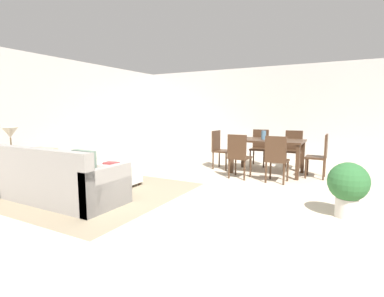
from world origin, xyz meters
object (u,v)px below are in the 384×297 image
Objects in this scene: table_lamp at (10,134)px; potted_plant at (348,185)px; dining_chair_near_left at (239,154)px; couch at (59,182)px; dining_chair_far_right at (293,147)px; side_table at (13,164)px; dining_chair_head_east at (321,153)px; dining_chair_far_left at (260,145)px; dining_chair_near_right at (276,157)px; dining_chair_head_west at (220,147)px; book_on_ottoman at (111,163)px; vase_centerpiece at (264,135)px; dining_table at (268,144)px; ottoman_table at (115,173)px.

table_lamp is 5.47m from potted_plant.
potted_plant is (1.99, -1.42, -0.09)m from dining_chair_near_left.
couch is 5.20m from dining_chair_far_right.
dining_chair_head_east reaches higher than side_table.
dining_chair_near_right is at bearing -64.81° from dining_chair_far_left.
dining_chair_head_west is 3.54× the size of book_on_ottoman.
side_table is at bearing -136.11° from vase_centerpiece.
dining_chair_near_right is at bearing -60.00° from vase_centerpiece.
dining_chair_head_east reaches higher than couch.
couch is at bearing -125.49° from dining_chair_near_left.
side_table is 5.09m from dining_table.
table_lamp reaches higher than dining_chair_far_left.
dining_chair_far_right is (0.82, 0.00, 0.00)m from dining_chair_far_left.
dining_chair_far_left is (-0.01, 1.65, 0.00)m from dining_chair_near_left.
dining_chair_head_east is 1.23m from vase_centerpiece.
side_table reaches higher than book_on_ottoman.
vase_centerpiece reaches higher than dining_chair_head_east.
potted_plant is (5.30, 1.24, -0.56)m from table_lamp.
dining_chair_far_right is at bearing 111.08° from potted_plant.
dining_chair_near_left is 0.77m from dining_chair_near_right.
dining_chair_head_east is at bearing -50.14° from dining_chair_far_right.
couch reaches higher than potted_plant.
dining_table is at bearing 46.50° from ottoman_table.
ottoman_table is at bearing -115.35° from dining_chair_head_west.
dining_chair_far_right is at bearing 63.36° from dining_table.
dining_chair_head_west is 1.25× the size of potted_plant.
book_on_ottoman is at bearing 36.85° from table_lamp.
potted_plant is at bearing -54.56° from dining_table.
dining_chair_head_west is (1.13, 2.39, 0.29)m from ottoman_table.
dining_chair_head_west is 3.54m from potted_plant.
dining_chair_head_west is 1.11m from vase_centerpiece.
dining_table is at bearing 43.28° from side_table.
book_on_ottoman is at bearing -139.84° from dining_chair_near_left.
dining_table is (2.35, 3.57, 0.36)m from couch.
book_on_ottoman is (-1.93, -1.63, -0.10)m from dining_chair_near_left.
dining_table is at bearing 114.08° from dining_chair_near_right.
side_table is 0.53m from table_lamp.
dining_chair_near_left reaches higher than dining_table.
dining_chair_head_west is (1.20, 3.55, 0.22)m from couch.
dining_chair_near_right is at bearing 130.92° from potted_plant.
potted_plant is (1.18, -3.07, -0.09)m from dining_chair_far_right.
side_table is 2.99× the size of vase_centerpiece.
dining_chair_near_right is 3.54× the size of book_on_ottoman.
vase_centerpiece is at bearing -169.30° from dining_table.
table_lamp is (-1.35, 0.09, 0.69)m from couch.
side_table is 5.93m from dining_chair_head_east.
side_table is 0.63× the size of dining_chair_head_west.
table_lamp reaches higher than dining_chair_near_left.
couch is 2.27× the size of dining_chair_head_west.
couch is 1.16m from ottoman_table.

